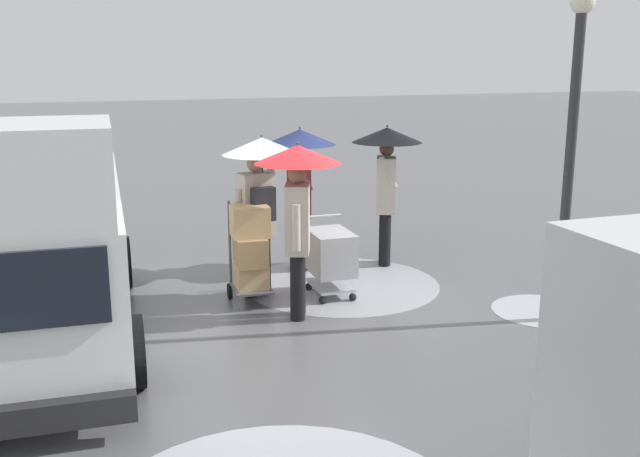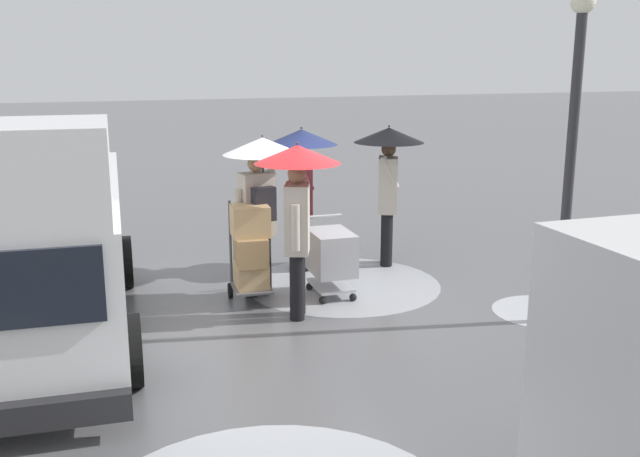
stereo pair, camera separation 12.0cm
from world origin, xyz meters
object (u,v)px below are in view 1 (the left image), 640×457
(pedestrian_white_side, at_px, (386,163))
(street_lamp, at_px, (573,124))
(hand_dolly_boxes, at_px, (250,249))
(cargo_van_parked_right, at_px, (28,243))
(pedestrian_black_side, at_px, (297,189))
(pedestrian_far_side, at_px, (260,179))
(shopping_cart_vendor, at_px, (330,254))
(pedestrian_pink_side, at_px, (299,165))

(pedestrian_white_side, distance_m, street_lamp, 3.14)
(hand_dolly_boxes, bearing_deg, cargo_van_parked_right, 12.86)
(pedestrian_black_side, distance_m, pedestrian_white_side, 2.55)
(cargo_van_parked_right, height_order, pedestrian_far_side, cargo_van_parked_right)
(pedestrian_far_side, bearing_deg, hand_dolly_boxes, 54.73)
(shopping_cart_vendor, height_order, hand_dolly_boxes, hand_dolly_boxes)
(pedestrian_pink_side, relative_size, pedestrian_far_side, 1.00)
(hand_dolly_boxes, bearing_deg, pedestrian_white_side, -155.85)
(pedestrian_pink_side, distance_m, pedestrian_black_side, 1.95)
(shopping_cart_vendor, xyz_separation_m, pedestrian_far_side, (0.86, -0.34, 1.00))
(hand_dolly_boxes, relative_size, pedestrian_white_side, 0.61)
(cargo_van_parked_right, distance_m, pedestrian_pink_side, 4.10)
(pedestrian_far_side, relative_size, street_lamp, 0.56)
(pedestrian_far_side, bearing_deg, pedestrian_black_side, 103.54)
(pedestrian_black_side, bearing_deg, street_lamp, 157.85)
(pedestrian_pink_side, relative_size, pedestrian_white_side, 1.00)
(pedestrian_far_side, bearing_deg, shopping_cart_vendor, 158.67)
(cargo_van_parked_right, xyz_separation_m, hand_dolly_boxes, (-2.59, -0.59, -0.45))
(cargo_van_parked_right, bearing_deg, hand_dolly_boxes, -167.14)
(pedestrian_black_side, relative_size, pedestrian_far_side, 1.00)
(shopping_cart_vendor, relative_size, pedestrian_white_side, 0.47)
(shopping_cart_vendor, height_order, pedestrian_white_side, pedestrian_white_side)
(pedestrian_black_side, height_order, pedestrian_white_side, same)
(pedestrian_white_side, xyz_separation_m, street_lamp, (-1.01, 2.87, 0.79))
(pedestrian_pink_side, bearing_deg, pedestrian_black_side, 71.45)
(hand_dolly_boxes, xyz_separation_m, pedestrian_black_side, (-0.44, 0.61, 0.85))
(shopping_cart_vendor, bearing_deg, cargo_van_parked_right, 8.79)
(street_lamp, bearing_deg, pedestrian_far_side, -33.86)
(pedestrian_white_side, bearing_deg, pedestrian_black_side, 41.01)
(shopping_cart_vendor, xyz_separation_m, pedestrian_pink_side, (0.02, -1.26, 1.02))
(pedestrian_white_side, bearing_deg, pedestrian_pink_side, -7.45)
(hand_dolly_boxes, relative_size, pedestrian_black_side, 0.61)
(pedestrian_black_side, xyz_separation_m, pedestrian_white_side, (-1.93, -1.67, 0.00))
(cargo_van_parked_right, xyz_separation_m, shopping_cart_vendor, (-3.67, -0.57, -0.61))
(shopping_cart_vendor, distance_m, pedestrian_black_side, 1.34)
(pedestrian_pink_side, xyz_separation_m, pedestrian_far_side, (0.84, 0.92, -0.01))
(cargo_van_parked_right, distance_m, street_lamp, 6.21)
(shopping_cart_vendor, xyz_separation_m, pedestrian_white_side, (-1.29, -1.09, 1.02))
(pedestrian_white_side, relative_size, pedestrian_far_side, 1.00)
(shopping_cart_vendor, height_order, pedestrian_pink_side, pedestrian_pink_side)
(pedestrian_white_side, height_order, street_lamp, street_lamp)
(pedestrian_pink_side, xyz_separation_m, street_lamp, (-2.32, 3.04, 0.79))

